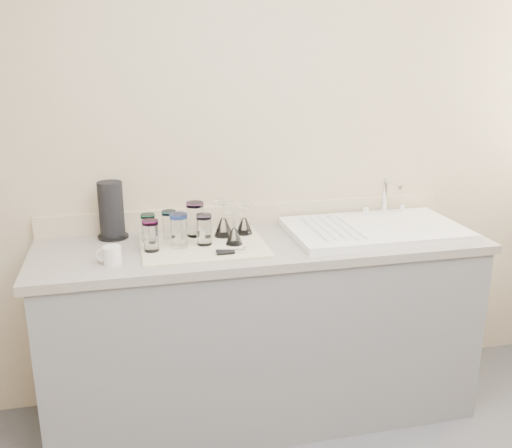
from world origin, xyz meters
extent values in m
cube|color=tan|center=(0.00, 1.50, 1.25)|extent=(3.50, 0.04, 2.50)
cube|color=slate|center=(0.00, 1.20, 0.43)|extent=(2.00, 0.60, 0.86)
cube|color=gray|center=(0.00, 1.20, 0.88)|extent=(2.06, 0.62, 0.04)
cube|color=white|center=(0.55, 1.20, 0.92)|extent=(0.82, 0.50, 0.03)
cylinder|color=silver|center=(0.69, 1.40, 1.03)|extent=(0.02, 0.02, 0.18)
cylinder|color=silver|center=(0.69, 1.32, 1.10)|extent=(0.02, 0.16, 0.02)
cylinder|color=silver|center=(0.59, 1.40, 0.96)|extent=(0.03, 0.03, 0.04)
cylinder|color=silver|center=(0.79, 1.40, 0.96)|extent=(0.03, 0.03, 0.04)
cube|color=silver|center=(-0.28, 1.19, 0.90)|extent=(0.55, 0.42, 0.01)
cylinder|color=white|center=(-0.51, 1.30, 0.96)|extent=(0.06, 0.06, 0.11)
cylinder|color=#238A74|center=(-0.51, 1.30, 1.03)|extent=(0.06, 0.06, 0.02)
cylinder|color=white|center=(-0.42, 1.31, 0.97)|extent=(0.06, 0.06, 0.12)
cylinder|color=teal|center=(-0.42, 1.31, 1.03)|extent=(0.07, 0.07, 0.02)
cylinder|color=white|center=(-0.29, 1.32, 0.98)|extent=(0.08, 0.08, 0.14)
cylinder|color=#754096|center=(-0.29, 1.32, 1.06)|extent=(0.08, 0.08, 0.02)
cylinder|color=white|center=(-0.51, 1.16, 0.97)|extent=(0.07, 0.07, 0.12)
cylinder|color=#DA15B2|center=(-0.51, 1.16, 1.04)|extent=(0.07, 0.07, 0.02)
cylinder|color=white|center=(-0.38, 1.18, 0.97)|extent=(0.07, 0.07, 0.13)
cylinder|color=blue|center=(-0.38, 1.18, 1.05)|extent=(0.08, 0.08, 0.02)
cylinder|color=white|center=(-0.27, 1.19, 0.97)|extent=(0.07, 0.07, 0.12)
cylinder|color=#9B83D1|center=(-0.27, 1.19, 1.04)|extent=(0.07, 0.07, 0.02)
cone|color=white|center=(-0.17, 1.30, 0.95)|extent=(0.09, 0.09, 0.09)
cylinder|color=white|center=(-0.17, 1.30, 1.03)|extent=(0.01, 0.01, 0.07)
cylinder|color=white|center=(-0.17, 1.30, 1.07)|extent=(0.09, 0.09, 0.01)
cone|color=white|center=(-0.07, 1.31, 0.95)|extent=(0.08, 0.08, 0.08)
cylinder|color=white|center=(-0.07, 1.31, 1.01)|extent=(0.01, 0.01, 0.06)
cylinder|color=white|center=(-0.07, 1.31, 1.05)|extent=(0.08, 0.08, 0.01)
cone|color=white|center=(-0.14, 1.17, 0.94)|extent=(0.08, 0.08, 0.07)
cylinder|color=white|center=(-0.14, 1.17, 1.01)|extent=(0.01, 0.01, 0.06)
cylinder|color=white|center=(-0.14, 1.17, 1.04)|extent=(0.08, 0.08, 0.01)
cube|color=silver|center=(-0.14, 1.04, 0.92)|extent=(0.05, 0.03, 0.02)
cylinder|color=black|center=(-0.19, 1.04, 0.92)|extent=(0.10, 0.02, 0.02)
cylinder|color=black|center=(-0.19, 1.06, 0.92)|extent=(0.10, 0.04, 0.02)
cylinder|color=silver|center=(-0.67, 1.05, 0.94)|extent=(0.09, 0.09, 0.08)
torus|color=silver|center=(-0.71, 1.06, 0.94)|extent=(0.06, 0.03, 0.06)
cylinder|color=black|center=(-0.67, 1.41, 0.91)|extent=(0.14, 0.14, 0.01)
cylinder|color=black|center=(-0.67, 1.41, 1.04)|extent=(0.11, 0.11, 0.26)
camera|label=1|loc=(-0.60, -1.21, 1.74)|focal=40.00mm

